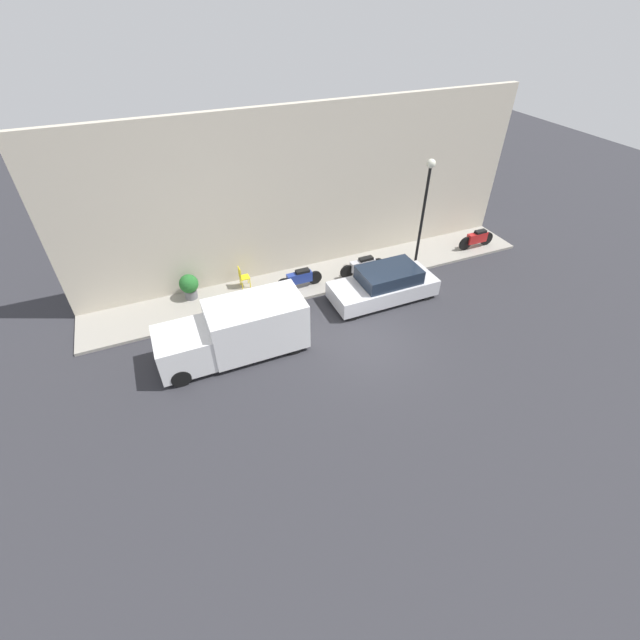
# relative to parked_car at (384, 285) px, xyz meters

# --- Properties ---
(ground_plane) EXTENTS (60.00, 60.00, 0.00)m
(ground_plane) POSITION_rel_parked_car_xyz_m (-2.19, 1.89, -0.66)
(ground_plane) COLOR #2D2D33
(sidewalk) EXTENTS (2.35, 19.84, 0.12)m
(sidewalk) POSITION_rel_parked_car_xyz_m (2.34, 1.89, -0.60)
(sidewalk) COLOR gray
(sidewalk) RESTS_ON ground_plane
(building_facade) EXTENTS (0.30, 19.84, 6.94)m
(building_facade) POSITION_rel_parked_car_xyz_m (3.66, 1.89, 2.81)
(building_facade) COLOR beige
(building_facade) RESTS_ON ground_plane
(parked_car) EXTENTS (1.79, 4.37, 1.39)m
(parked_car) POSITION_rel_parked_car_xyz_m (0.00, 0.00, 0.00)
(parked_car) COLOR silver
(parked_car) RESTS_ON ground_plane
(delivery_van) EXTENTS (1.85, 5.08, 1.97)m
(delivery_van) POSITION_rel_parked_car_xyz_m (-0.88, 6.42, 0.33)
(delivery_van) COLOR white
(delivery_van) RESTS_ON ground_plane
(scooter_silver) EXTENTS (0.30, 2.13, 0.82)m
(scooter_silver) POSITION_rel_parked_car_xyz_m (1.82, 0.04, -0.10)
(scooter_silver) COLOR #B7B7BF
(scooter_silver) RESTS_ON sidewalk
(motorcycle_blue) EXTENTS (0.30, 2.02, 0.82)m
(motorcycle_blue) POSITION_rel_parked_car_xyz_m (1.96, 2.97, -0.10)
(motorcycle_blue) COLOR navy
(motorcycle_blue) RESTS_ON sidewalk
(motorcycle_red) EXTENTS (0.30, 1.95, 0.87)m
(motorcycle_red) POSITION_rel_parked_car_xyz_m (1.82, -6.19, -0.07)
(motorcycle_red) COLOR #B21E1E
(motorcycle_red) RESTS_ON sidewalk
(streetlamp) EXTENTS (0.36, 0.36, 4.89)m
(streetlamp) POSITION_rel_parked_car_xyz_m (1.42, -2.44, 2.76)
(streetlamp) COLOR black
(streetlamp) RESTS_ON sidewalk
(potted_plant) EXTENTS (0.77, 0.77, 1.07)m
(potted_plant) POSITION_rel_parked_car_xyz_m (3.00, 7.37, 0.05)
(potted_plant) COLOR slate
(potted_plant) RESTS_ON sidewalk
(cafe_chair) EXTENTS (0.40, 0.40, 0.94)m
(cafe_chair) POSITION_rel_parked_car_xyz_m (2.93, 5.18, -0.01)
(cafe_chair) COLOR yellow
(cafe_chair) RESTS_ON sidewalk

